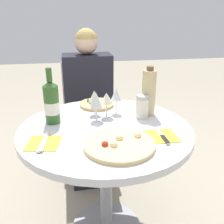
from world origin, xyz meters
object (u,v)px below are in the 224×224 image
Objects in this scene: chair_behind_diner at (88,116)px; pizza_large at (119,144)px; tall_carafe at (149,92)px; dining_table at (106,148)px; seated_diner at (90,115)px; wine_bottle at (52,103)px.

pizza_large is (0.06, -1.04, 0.28)m from chair_behind_diner.
tall_carafe is at bearing 114.61° from chair_behind_diner.
seated_diner reaches higher than dining_table.
pizza_large reaches higher than dining_table.
wine_bottle is (-0.25, -0.56, 0.31)m from seated_diner.
tall_carafe is at bearing 26.17° from dining_table.
chair_behind_diner is 0.76× the size of seated_diner.
dining_table is 0.27m from pizza_large.
wine_bottle reaches higher than pizza_large.
wine_bottle reaches higher than dining_table.
chair_behind_diner reaches higher than dining_table.
pizza_large is at bearing -82.27° from dining_table.
dining_table is 3.19× the size of tall_carafe.
dining_table is 0.67m from seated_diner.
seated_diner is at bearing 92.73° from dining_table.
dining_table is 2.80× the size of pizza_large.
dining_table is at bearing -153.83° from tall_carafe.
seated_diner is at bearing 90.00° from chair_behind_diner.
dining_table is 0.39m from wine_bottle.
chair_behind_diner is 0.85m from wine_bottle.
wine_bottle is 0.56m from tall_carafe.
chair_behind_diner is at bearing 92.22° from dining_table.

